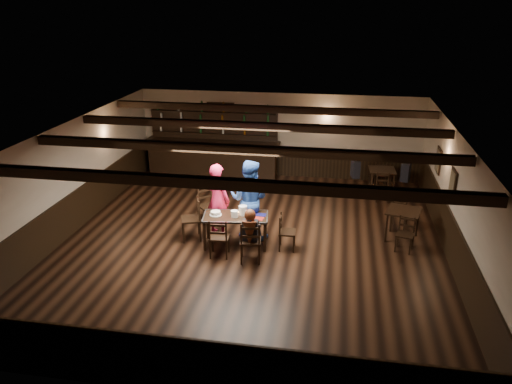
% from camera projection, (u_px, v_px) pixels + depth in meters
% --- Properties ---
extents(ground, '(10.00, 10.00, 0.00)m').
position_uv_depth(ground, '(251.00, 243.00, 11.90)').
color(ground, black).
rests_on(ground, ground).
extents(room_shell, '(9.02, 10.02, 2.71)m').
position_uv_depth(room_shell, '(252.00, 173.00, 11.30)').
color(room_shell, beige).
rests_on(room_shell, ground).
extents(dining_table, '(1.58, 0.93, 0.75)m').
position_uv_depth(dining_table, '(236.00, 219.00, 11.56)').
color(dining_table, black).
rests_on(dining_table, ground).
extents(chair_near_left, '(0.46, 0.44, 0.92)m').
position_uv_depth(chair_near_left, '(219.00, 236.00, 11.04)').
color(chair_near_left, black).
rests_on(chair_near_left, ground).
extents(chair_near_right, '(0.51, 0.49, 0.97)m').
position_uv_depth(chair_near_right, '(250.00, 239.00, 10.81)').
color(chair_near_right, black).
rests_on(chair_near_right, ground).
extents(chair_end_left, '(0.60, 0.61, 1.03)m').
position_uv_depth(chair_end_left, '(194.00, 215.00, 11.91)').
color(chair_end_left, black).
rests_on(chair_end_left, ground).
extents(chair_end_right, '(0.40, 0.41, 0.85)m').
position_uv_depth(chair_end_right, '(284.00, 229.00, 11.44)').
color(chair_end_right, black).
rests_on(chair_end_right, ground).
extents(chair_far_pushed, '(0.60, 0.60, 0.93)m').
position_uv_depth(chair_far_pushed, '(207.00, 202.00, 12.84)').
color(chair_far_pushed, black).
rests_on(chair_far_pushed, ground).
extents(woman_pink, '(0.78, 0.65, 1.81)m').
position_uv_depth(woman_pink, '(218.00, 200.00, 12.04)').
color(woman_pink, '#FF2354').
rests_on(woman_pink, ground).
extents(man_blue, '(1.04, 0.85, 1.96)m').
position_uv_depth(man_blue, '(249.00, 199.00, 11.85)').
color(man_blue, navy).
rests_on(man_blue, ground).
extents(seated_person, '(0.33, 0.50, 0.81)m').
position_uv_depth(seated_person, '(250.00, 227.00, 10.78)').
color(seated_person, black).
rests_on(seated_person, ground).
extents(cake, '(0.28, 0.28, 0.09)m').
position_uv_depth(cake, '(216.00, 213.00, 11.56)').
color(cake, white).
rests_on(cake, dining_table).
extents(plate_stack_a, '(0.17, 0.17, 0.16)m').
position_uv_depth(plate_stack_a, '(235.00, 214.00, 11.43)').
color(plate_stack_a, white).
rests_on(plate_stack_a, dining_table).
extents(plate_stack_b, '(0.19, 0.19, 0.23)m').
position_uv_depth(plate_stack_b, '(243.00, 210.00, 11.53)').
color(plate_stack_b, white).
rests_on(plate_stack_b, dining_table).
extents(tea_light, '(0.05, 0.05, 0.06)m').
position_uv_depth(tea_light, '(238.00, 213.00, 11.63)').
color(tea_light, '#A5A8AD').
rests_on(tea_light, dining_table).
extents(salt_shaker, '(0.03, 0.03, 0.08)m').
position_uv_depth(salt_shaker, '(250.00, 215.00, 11.44)').
color(salt_shaker, silver).
rests_on(salt_shaker, dining_table).
extents(pepper_shaker, '(0.04, 0.04, 0.10)m').
position_uv_depth(pepper_shaker, '(251.00, 215.00, 11.43)').
color(pepper_shaker, '#A5A8AD').
rests_on(pepper_shaker, dining_table).
extents(drink_glass, '(0.06, 0.06, 0.10)m').
position_uv_depth(drink_glass, '(250.00, 211.00, 11.63)').
color(drink_glass, silver).
rests_on(drink_glass, dining_table).
extents(menu_red, '(0.32, 0.24, 0.00)m').
position_uv_depth(menu_red, '(257.00, 218.00, 11.39)').
color(menu_red, maroon).
rests_on(menu_red, dining_table).
extents(menu_blue, '(0.29, 0.21, 0.00)m').
position_uv_depth(menu_blue, '(260.00, 215.00, 11.58)').
color(menu_blue, '#0D0D42').
rests_on(menu_blue, dining_table).
extents(bar_counter, '(4.38, 0.70, 2.20)m').
position_uv_depth(bar_counter, '(213.00, 153.00, 16.31)').
color(bar_counter, black).
rests_on(bar_counter, ground).
extents(back_table_a, '(0.93, 0.93, 0.75)m').
position_uv_depth(back_table_a, '(403.00, 214.00, 11.86)').
color(back_table_a, black).
rests_on(back_table_a, ground).
extents(back_table_b, '(0.78, 0.78, 0.75)m').
position_uv_depth(back_table_b, '(382.00, 173.00, 14.71)').
color(back_table_b, black).
rests_on(back_table_b, ground).
extents(bg_patron_left, '(0.29, 0.39, 0.73)m').
position_uv_depth(bg_patron_left, '(356.00, 165.00, 14.75)').
color(bg_patron_left, black).
rests_on(bg_patron_left, ground).
extents(bg_patron_right, '(0.33, 0.43, 0.77)m').
position_uv_depth(bg_patron_right, '(406.00, 168.00, 14.45)').
color(bg_patron_right, black).
rests_on(bg_patron_right, ground).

